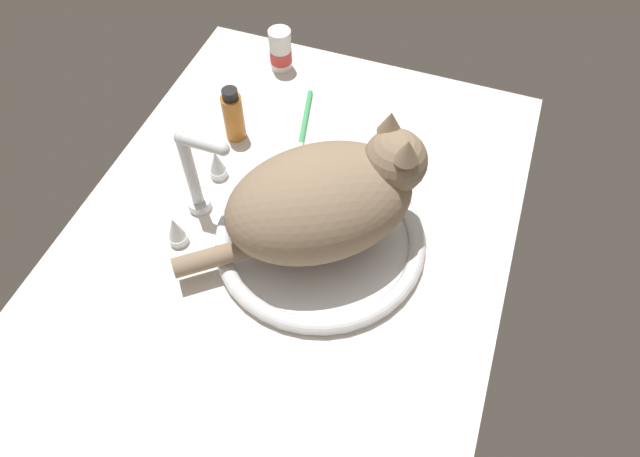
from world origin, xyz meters
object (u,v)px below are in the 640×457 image
at_px(faucet, 197,182).
at_px(amber_bottle, 233,115).
at_px(sink_basin, 320,238).
at_px(pill_bottle, 281,51).
at_px(toothbrush, 304,124).
at_px(cat, 330,198).

bearing_deg(faucet, amber_bottle, 6.03).
relative_size(sink_basin, faucet, 1.87).
xyz_separation_m(amber_bottle, pill_bottle, (0.22, -0.01, -0.01)).
bearing_deg(pill_bottle, toothbrush, -144.29).
bearing_deg(sink_basin, cat, -51.25).
relative_size(faucet, pill_bottle, 2.09).
bearing_deg(pill_bottle, cat, -148.00).
bearing_deg(toothbrush, pill_bottle, 35.71).
relative_size(cat, toothbrush, 2.08).
bearing_deg(cat, pill_bottle, 32.00).
bearing_deg(cat, faucet, 92.60).
height_order(sink_basin, cat, cat).
xyz_separation_m(cat, toothbrush, (0.24, 0.13, -0.11)).
distance_m(faucet, amber_bottle, 0.18).
xyz_separation_m(cat, amber_bottle, (0.17, 0.25, -0.06)).
xyz_separation_m(amber_bottle, toothbrush, (0.07, -0.11, -0.05)).
height_order(faucet, amber_bottle, faucet).
bearing_deg(sink_basin, pill_bottle, 29.95).
bearing_deg(sink_basin, faucet, 90.00).
height_order(cat, pill_bottle, cat).
relative_size(faucet, amber_bottle, 1.66).
bearing_deg(pill_bottle, amber_bottle, 178.60).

